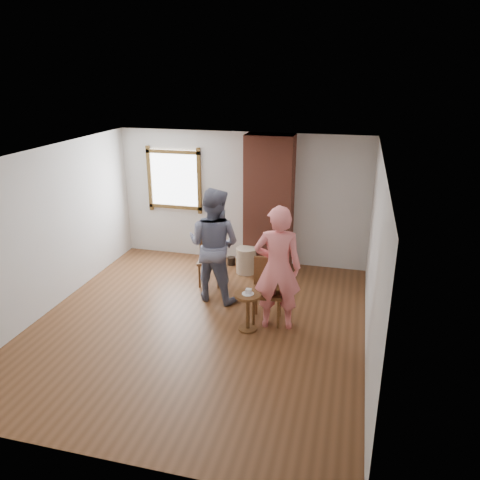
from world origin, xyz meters
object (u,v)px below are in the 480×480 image
Objects in this scene: man at (214,245)px; dining_chair_right at (268,286)px; stoneware_crock at (246,260)px; person_pink at (278,268)px; side_table at (248,306)px; dining_chair_left at (210,257)px.

dining_chair_right is at bearing 165.10° from man.
stoneware_crock is 2.17m from person_pink.
side_table is (-0.22, -0.41, -0.15)m from dining_chair_right.
stoneware_crock is at bearing 37.93° from dining_chair_left.
person_pink reaches higher than dining_chair_left.
dining_chair_right is 1.66× the size of side_table.
man is (-0.80, 0.90, 0.56)m from side_table.
dining_chair_right is at bearing -65.88° from stoneware_crock.
person_pink reaches higher than side_table.
person_pink is (0.39, 0.22, 0.56)m from side_table.
stoneware_crock is 0.83× the size of side_table.
man is at bearing -38.81° from person_pink.
stoneware_crock is 0.56× the size of dining_chair_left.
man is (-1.02, 0.49, 0.41)m from dining_chair_right.
side_table is at bearing 20.23° from person_pink.
person_pink is (0.91, -1.84, 0.71)m from stoneware_crock.
side_table is 0.31× the size of man.
dining_chair_left is (-0.53, -0.59, 0.25)m from stoneware_crock.
dining_chair_right is (0.74, -1.65, 0.31)m from stoneware_crock.
side_table is at bearing -75.88° from stoneware_crock.
dining_chair_left is 1.66m from dining_chair_right.
man is (0.25, -0.57, 0.46)m from dining_chair_left.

